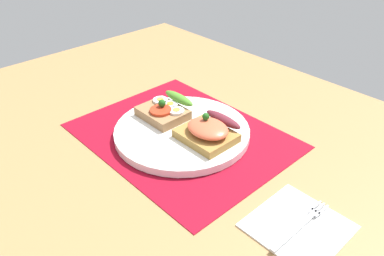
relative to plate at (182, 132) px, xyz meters
The scene contains 7 objects.
ground_plane 2.68cm from the plate, ahead, with size 120.00×90.00×3.20cm, color #A47848.
placemat 0.93cm from the plate, ahead, with size 42.07×32.85×0.30cm, color maroon.
plate is the anchor object (origin of this frame).
sandwich_egg_tomato 6.57cm from the plate, behind, with size 9.75×9.38×4.16cm.
sandwich_salmon 6.96cm from the plate, 12.26° to the left, with size 10.57×10.09×5.27cm.
napkin 30.85cm from the plate, ahead, with size 13.35×13.62×0.60cm, color white.
fork 31.21cm from the plate, ahead, with size 1.62×13.80×0.32cm.
Camera 1 is at (49.87, -43.77, 44.69)cm, focal length 36.25 mm.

